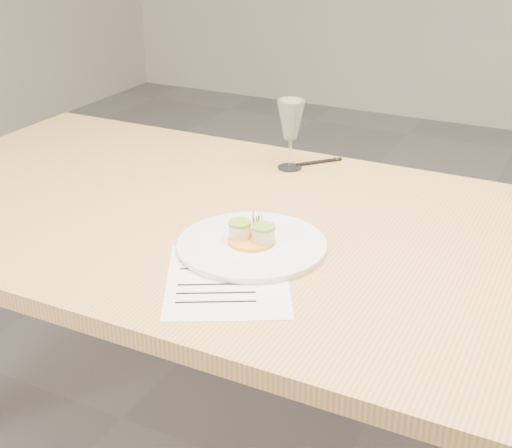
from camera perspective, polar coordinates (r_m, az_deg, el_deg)
The scene contains 5 objects.
dining_table at distance 1.60m, azimuth 6.85°, elevation -3.39°, with size 2.40×1.00×0.75m.
dinner_plate at distance 1.51m, azimuth -0.33°, elevation -1.60°, with size 0.32×0.32×0.08m.
recipe_sheet at distance 1.40m, azimuth -2.31°, elevation -4.42°, with size 0.35×0.38×0.00m.
ballpoint_pen at distance 2.00m, azimuth 5.11°, elevation 4.99°, with size 0.10×0.11×0.01m.
wine_glass_0 at distance 1.92m, azimuth 2.79°, elevation 8.21°, with size 0.08×0.08×0.19m.
Camera 1 is at (0.46, -1.33, 1.44)m, focal length 50.00 mm.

